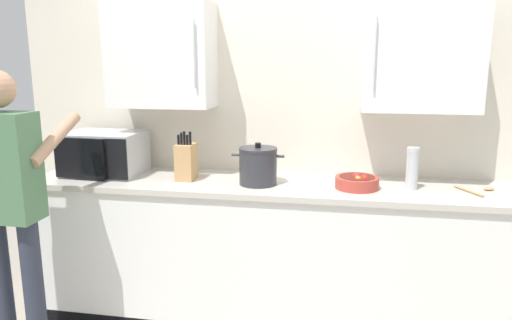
# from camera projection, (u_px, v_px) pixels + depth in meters

# --- Properties ---
(back_wall_tiled) EXTENTS (3.73, 0.44, 2.75)m
(back_wall_tiled) POSITION_uv_depth(u_px,v_px,m) (288.00, 97.00, 3.12)
(back_wall_tiled) COLOR beige
(back_wall_tiled) RESTS_ON ground_plane
(counter_unit) EXTENTS (3.20, 0.61, 0.94)m
(counter_unit) POSITION_uv_depth(u_px,v_px,m) (280.00, 254.00, 3.02)
(counter_unit) COLOR white
(counter_unit) RESTS_ON ground_plane
(microwave_oven) EXTENTS (0.49, 0.40, 0.28)m
(microwave_oven) POSITION_uv_depth(u_px,v_px,m) (101.00, 153.00, 3.14)
(microwave_oven) COLOR #B7BABF
(microwave_oven) RESTS_ON counter_unit
(wooden_spoon) EXTENTS (0.23, 0.21, 0.02)m
(wooden_spoon) POSITION_uv_depth(u_px,v_px,m) (479.00, 190.00, 2.74)
(wooden_spoon) COLOR tan
(wooden_spoon) RESTS_ON counter_unit
(stock_pot) EXTENTS (0.33, 0.23, 0.26)m
(stock_pot) POSITION_uv_depth(u_px,v_px,m) (258.00, 166.00, 2.88)
(stock_pot) COLOR #2D2D33
(stock_pot) RESTS_ON counter_unit
(fruit_bowl) EXTENTS (0.26, 0.26, 0.09)m
(fruit_bowl) POSITION_uv_depth(u_px,v_px,m) (357.00, 182.00, 2.79)
(fruit_bowl) COLOR #AD3D33
(fruit_bowl) RESTS_ON counter_unit
(thermos_flask) EXTENTS (0.07, 0.07, 0.25)m
(thermos_flask) POSITION_uv_depth(u_px,v_px,m) (412.00, 168.00, 2.76)
(thermos_flask) COLOR #B7BABF
(thermos_flask) RESTS_ON counter_unit
(knife_block) EXTENTS (0.11, 0.15, 0.31)m
(knife_block) POSITION_uv_depth(u_px,v_px,m) (186.00, 161.00, 2.99)
(knife_block) COLOR tan
(knife_block) RESTS_ON counter_unit
(person_figure) EXTENTS (0.48, 0.50, 1.64)m
(person_figure) POSITION_uv_depth(u_px,v_px,m) (8.00, 194.00, 2.54)
(person_figure) COLOR #282D3D
(person_figure) RESTS_ON ground_plane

